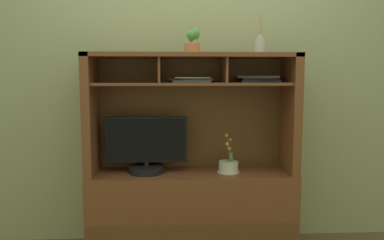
{
  "coord_description": "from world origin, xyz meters",
  "views": [
    {
      "loc": [
        -0.14,
        -2.7,
        1.3
      ],
      "look_at": [
        0.0,
        0.0,
        0.98
      ],
      "focal_mm": 35.29,
      "sensor_mm": 36.0,
      "label": 1
    }
  ],
  "objects": [
    {
      "name": "potted_succulent",
      "position": [
        0.0,
        -0.01,
        1.53
      ],
      "size": [
        0.12,
        0.12,
        0.17
      ],
      "color": "#BB6D43",
      "rests_on": "media_console"
    },
    {
      "name": "magazine_stack_centre",
      "position": [
        0.0,
        0.05,
        1.27
      ],
      "size": [
        0.34,
        0.26,
        0.04
      ],
      "color": "slate",
      "rests_on": "media_console"
    },
    {
      "name": "media_console",
      "position": [
        0.0,
        0.01,
        0.46
      ],
      "size": [
        1.5,
        0.45,
        1.45
      ],
      "color": "brown",
      "rests_on": "ground"
    },
    {
      "name": "magazine_stack_left",
      "position": [
        0.48,
        0.03,
        1.27
      ],
      "size": [
        0.32,
        0.29,
        0.05
      ],
      "color": "#33333C",
      "rests_on": "media_console"
    },
    {
      "name": "diffuser_bottle",
      "position": [
        0.49,
        -0.0,
        1.51
      ],
      "size": [
        0.07,
        0.07,
        0.27
      ],
      "color": "#B2B7AF",
      "rests_on": "media_console"
    },
    {
      "name": "potted_orchid",
      "position": [
        0.26,
        -0.03,
        0.64
      ],
      "size": [
        0.16,
        0.16,
        0.28
      ],
      "color": "beige",
      "rests_on": "media_console"
    },
    {
      "name": "back_wall",
      "position": [
        0.0,
        0.24,
        1.4
      ],
      "size": [
        6.0,
        0.02,
        2.8
      ],
      "primitive_type": "cube",
      "color": "#93A071",
      "rests_on": "ground"
    },
    {
      "name": "tv_monitor",
      "position": [
        -0.33,
        0.0,
        0.77
      ],
      "size": [
        0.59,
        0.26,
        0.41
      ],
      "color": "black",
      "rests_on": "media_console"
    }
  ]
}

